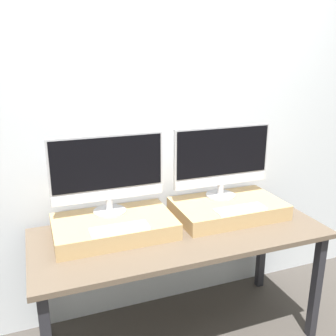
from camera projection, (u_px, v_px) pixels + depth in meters
name	position (u px, v px, depth m)	size (l,w,h in m)	color
wall_back	(156.00, 127.00, 2.43)	(8.00, 0.04, 2.60)	silver
workbench	(180.00, 243.00, 2.24)	(1.72, 0.71, 0.75)	brown
wooden_riser_left	(114.00, 226.00, 2.16)	(0.69, 0.42, 0.10)	tan
monitor_left	(108.00, 171.00, 2.17)	(0.67, 0.19, 0.47)	#B2B2B7
keyboard_left	(120.00, 229.00, 2.02)	(0.32, 0.11, 0.01)	silver
wooden_riser_right	(228.00, 208.00, 2.42)	(0.69, 0.42, 0.10)	tan
monitor_right	(222.00, 159.00, 2.42)	(0.67, 0.19, 0.47)	#B2B2B7
keyboard_right	(240.00, 209.00, 2.27)	(0.32, 0.11, 0.01)	silver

